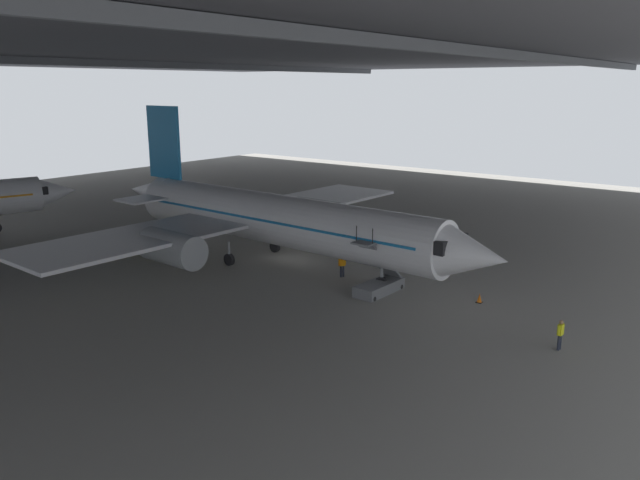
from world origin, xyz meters
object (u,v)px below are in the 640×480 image
airplane_main (271,219)px  baggage_tug (146,247)px  crew_worker_by_stairs (342,264)px  traffic_cone_orange (479,298)px  boarding_stairs (379,282)px  crew_worker_near_nose (560,333)px

airplane_main → baggage_tug: airplane_main is taller
crew_worker_by_stairs → traffic_cone_orange: 9.80m
boarding_stairs → crew_worker_by_stairs: size_ratio=2.88×
boarding_stairs → baggage_tug: (-3.04, 19.87, -0.20)m
crew_worker_by_stairs → baggage_tug: bearing=105.3°
airplane_main → traffic_cone_orange: size_ratio=60.10×
boarding_stairs → airplane_main: bearing=84.6°
crew_worker_by_stairs → baggage_tug: (-4.38, 16.04, -0.39)m
crew_worker_near_nose → traffic_cone_orange: 7.36m
airplane_main → baggage_tug: (-3.99, 9.88, -2.90)m
boarding_stairs → crew_worker_by_stairs: 4.06m
crew_worker_by_stairs → baggage_tug: size_ratio=0.65×
crew_worker_by_stairs → baggage_tug: 16.63m
crew_worker_by_stairs → boarding_stairs: bearing=-109.3°
traffic_cone_orange → boarding_stairs: bearing=110.5°
baggage_tug → traffic_cone_orange: bearing=-78.5°
crew_worker_near_nose → baggage_tug: 31.85m
crew_worker_by_stairs → airplane_main: bearing=93.6°
crew_worker_by_stairs → traffic_cone_orange: bearing=-84.9°
boarding_stairs → crew_worker_near_nose: size_ratio=2.91×
crew_worker_near_nose → traffic_cone_orange: crew_worker_near_nose is taller
crew_worker_near_nose → crew_worker_by_stairs: crew_worker_by_stairs is taller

